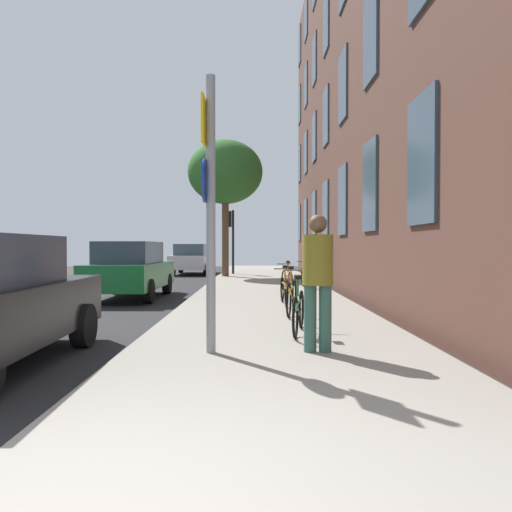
{
  "coord_description": "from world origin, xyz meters",
  "views": [
    {
      "loc": [
        0.72,
        -2.49,
        1.49
      ],
      "look_at": [
        0.8,
        13.0,
        1.2
      ],
      "focal_mm": 35.29,
      "sensor_mm": 36.0,
      "label": 1
    }
  ],
  "objects_px": {
    "bicycle_3": "(287,281)",
    "pedestrian_0": "(318,274)",
    "bicycle_0": "(298,311)",
    "bicycle_2": "(284,289)",
    "car_1": "(131,269)",
    "sign_post": "(209,196)",
    "tree_near": "(225,173)",
    "traffic_light": "(231,230)",
    "bicycle_1": "(292,295)",
    "car_2": "(193,259)",
    "bicycle_4": "(305,276)"
  },
  "relations": [
    {
      "from": "bicycle_3",
      "to": "pedestrian_0",
      "type": "relative_size",
      "value": 0.92
    },
    {
      "from": "bicycle_0",
      "to": "bicycle_2",
      "type": "bearing_deg",
      "value": 89.77
    },
    {
      "from": "car_1",
      "to": "sign_post",
      "type": "bearing_deg",
      "value": -69.6
    },
    {
      "from": "bicycle_0",
      "to": "tree_near",
      "type": "bearing_deg",
      "value": 97.44
    },
    {
      "from": "traffic_light",
      "to": "bicycle_1",
      "type": "height_order",
      "value": "traffic_light"
    },
    {
      "from": "sign_post",
      "to": "car_2",
      "type": "relative_size",
      "value": 0.78
    },
    {
      "from": "bicycle_1",
      "to": "sign_post",
      "type": "bearing_deg",
      "value": -110.1
    },
    {
      "from": "sign_post",
      "to": "bicycle_0",
      "type": "height_order",
      "value": "sign_post"
    },
    {
      "from": "bicycle_0",
      "to": "bicycle_2",
      "type": "relative_size",
      "value": 0.93
    },
    {
      "from": "car_1",
      "to": "bicycle_4",
      "type": "bearing_deg",
      "value": 25.01
    },
    {
      "from": "traffic_light",
      "to": "car_1",
      "type": "height_order",
      "value": "traffic_light"
    },
    {
      "from": "tree_near",
      "to": "bicycle_2",
      "type": "distance_m",
      "value": 12.54
    },
    {
      "from": "sign_post",
      "to": "bicycle_1",
      "type": "distance_m",
      "value": 4.23
    },
    {
      "from": "traffic_light",
      "to": "tree_near",
      "type": "height_order",
      "value": "tree_near"
    },
    {
      "from": "bicycle_0",
      "to": "pedestrian_0",
      "type": "xyz_separation_m",
      "value": [
        0.12,
        -1.4,
        0.66
      ]
    },
    {
      "from": "car_1",
      "to": "tree_near",
      "type": "bearing_deg",
      "value": 76.35
    },
    {
      "from": "bicycle_2",
      "to": "bicycle_0",
      "type": "bearing_deg",
      "value": -90.23
    },
    {
      "from": "pedestrian_0",
      "to": "car_2",
      "type": "distance_m",
      "value": 20.95
    },
    {
      "from": "bicycle_3",
      "to": "pedestrian_0",
      "type": "bearing_deg",
      "value": -91.01
    },
    {
      "from": "bicycle_1",
      "to": "pedestrian_0",
      "type": "height_order",
      "value": "pedestrian_0"
    },
    {
      "from": "sign_post",
      "to": "car_1",
      "type": "relative_size",
      "value": 0.82
    },
    {
      "from": "tree_near",
      "to": "pedestrian_0",
      "type": "height_order",
      "value": "tree_near"
    },
    {
      "from": "bicycle_3",
      "to": "car_2",
      "type": "relative_size",
      "value": 0.36
    },
    {
      "from": "sign_post",
      "to": "bicycle_2",
      "type": "bearing_deg",
      "value": 76.34
    },
    {
      "from": "traffic_light",
      "to": "bicycle_4",
      "type": "height_order",
      "value": "traffic_light"
    },
    {
      "from": "bicycle_4",
      "to": "bicycle_2",
      "type": "bearing_deg",
      "value": -101.44
    },
    {
      "from": "bicycle_3",
      "to": "bicycle_1",
      "type": "bearing_deg",
      "value": -92.66
    },
    {
      "from": "bicycle_1",
      "to": "pedestrian_0",
      "type": "distance_m",
      "value": 3.69
    },
    {
      "from": "sign_post",
      "to": "bicycle_1",
      "type": "bearing_deg",
      "value": 69.9
    },
    {
      "from": "car_2",
      "to": "car_1",
      "type": "bearing_deg",
      "value": -90.98
    },
    {
      "from": "bicycle_2",
      "to": "bicycle_1",
      "type": "bearing_deg",
      "value": -88.43
    },
    {
      "from": "bicycle_3",
      "to": "pedestrian_0",
      "type": "height_order",
      "value": "pedestrian_0"
    },
    {
      "from": "bicycle_0",
      "to": "bicycle_1",
      "type": "distance_m",
      "value": 2.24
    },
    {
      "from": "bicycle_3",
      "to": "car_2",
      "type": "height_order",
      "value": "car_2"
    },
    {
      "from": "bicycle_0",
      "to": "bicycle_4",
      "type": "height_order",
      "value": "bicycle_4"
    },
    {
      "from": "bicycle_4",
      "to": "car_1",
      "type": "xyz_separation_m",
      "value": [
        -5.23,
        -2.44,
        0.34
      ]
    },
    {
      "from": "tree_near",
      "to": "bicycle_3",
      "type": "height_order",
      "value": "tree_near"
    },
    {
      "from": "bicycle_1",
      "to": "bicycle_4",
      "type": "height_order",
      "value": "bicycle_1"
    },
    {
      "from": "bicycle_1",
      "to": "car_2",
      "type": "relative_size",
      "value": 0.38
    },
    {
      "from": "bicycle_0",
      "to": "bicycle_3",
      "type": "distance_m",
      "value": 6.68
    },
    {
      "from": "tree_near",
      "to": "car_2",
      "type": "height_order",
      "value": "tree_near"
    },
    {
      "from": "sign_post",
      "to": "car_2",
      "type": "bearing_deg",
      "value": 97.5
    },
    {
      "from": "tree_near",
      "to": "bicycle_1",
      "type": "xyz_separation_m",
      "value": [
        2.08,
        -13.22,
        -4.42
      ]
    },
    {
      "from": "sign_post",
      "to": "bicycle_2",
      "type": "relative_size",
      "value": 2.08
    },
    {
      "from": "bicycle_0",
      "to": "bicycle_3",
      "type": "height_order",
      "value": "bicycle_3"
    },
    {
      "from": "bicycle_2",
      "to": "car_1",
      "type": "relative_size",
      "value": 0.39
    },
    {
      "from": "car_2",
      "to": "bicycle_4",
      "type": "bearing_deg",
      "value": -63.97
    },
    {
      "from": "bicycle_2",
      "to": "pedestrian_0",
      "type": "relative_size",
      "value": 0.96
    },
    {
      "from": "tree_near",
      "to": "bicycle_4",
      "type": "bearing_deg",
      "value": -65.2
    },
    {
      "from": "bicycle_0",
      "to": "bicycle_2",
      "type": "height_order",
      "value": "bicycle_2"
    }
  ]
}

